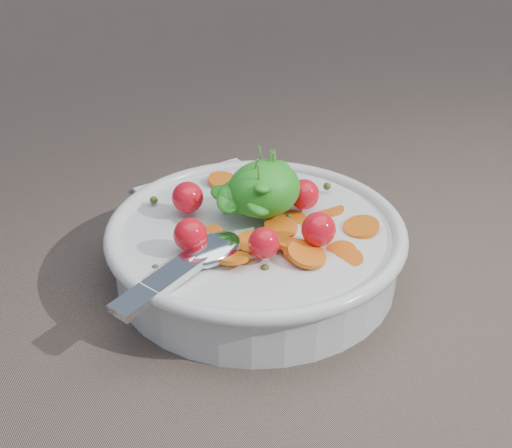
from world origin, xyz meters
TOP-DOWN VIEW (x-y plane):
  - ground at (0.00, 0.00)m, footprint 6.00×6.00m
  - bowl at (-0.01, -0.00)m, footprint 0.30×0.28m
  - napkin at (0.03, 0.16)m, footprint 0.16×0.14m

SIDE VIEW (x-z plane):
  - ground at x=0.00m, z-range 0.00..0.00m
  - napkin at x=0.03m, z-range 0.00..0.01m
  - bowl at x=-0.01m, z-range -0.03..0.09m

